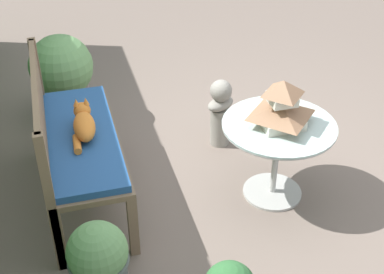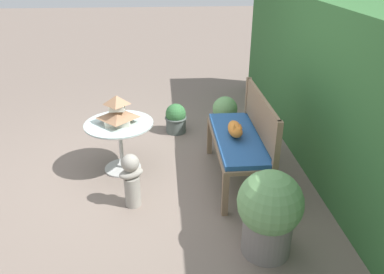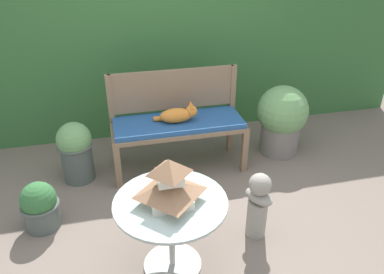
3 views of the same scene
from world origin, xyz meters
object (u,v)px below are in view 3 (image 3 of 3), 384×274
at_px(cat, 178,115).
at_px(potted_plant_table_far, 282,118).
at_px(patio_table, 171,216).
at_px(potted_plant_hedge_corner, 76,150).
at_px(garden_bench, 178,127).
at_px(potted_plant_table_near, 40,206).
at_px(garden_bust, 258,203).
at_px(pagoda_birdhouse, 170,184).

height_order(cat, potted_plant_table_far, potted_plant_table_far).
xyz_separation_m(patio_table, potted_plant_hedge_corner, (-0.70, 1.33, -0.15)).
bearing_deg(patio_table, potted_plant_hedge_corner, 117.65).
height_order(garden_bench, patio_table, patio_table).
bearing_deg(potted_plant_table_near, garden_bench, 25.84).
xyz_separation_m(cat, patio_table, (-0.32, -1.28, -0.15)).
bearing_deg(garden_bust, cat, 173.39).
height_order(garden_bench, potted_plant_table_near, garden_bench).
distance_m(cat, garden_bust, 1.22).
height_order(patio_table, potted_plant_table_near, patio_table).
height_order(pagoda_birdhouse, potted_plant_hedge_corner, pagoda_birdhouse).
relative_size(garden_bench, potted_plant_table_near, 3.13).
xyz_separation_m(cat, potted_plant_table_far, (1.16, 0.08, -0.21)).
xyz_separation_m(garden_bench, patio_table, (-0.32, -1.31, 0.00)).
xyz_separation_m(potted_plant_hedge_corner, potted_plant_table_near, (-0.28, -0.66, -0.12)).
distance_m(cat, potted_plant_table_near, 1.49).
bearing_deg(garden_bench, cat, -95.81).
height_order(garden_bench, potted_plant_hedge_corner, potted_plant_hedge_corner).
xyz_separation_m(potted_plant_table_far, potted_plant_table_near, (-2.47, -0.68, -0.20)).
height_order(garden_bench, cat, cat).
relative_size(cat, potted_plant_table_far, 0.55).
distance_m(garden_bust, potted_plant_table_near, 1.79).
relative_size(pagoda_birdhouse, potted_plant_hedge_corner, 0.59).
xyz_separation_m(garden_bust, potted_plant_table_near, (-1.71, 0.50, -0.10)).
relative_size(potted_plant_hedge_corner, potted_plant_table_near, 1.45).
xyz_separation_m(cat, pagoda_birdhouse, (-0.32, -1.28, 0.12)).
bearing_deg(garden_bench, patio_table, -103.84).
height_order(cat, garden_bust, cat).
relative_size(potted_plant_table_far, potted_plant_hedge_corner, 1.26).
relative_size(garden_bench, potted_plant_table_far, 1.71).
distance_m(potted_plant_table_far, potted_plant_table_near, 2.57).
bearing_deg(garden_bench, pagoda_birdhouse, -103.84).
distance_m(cat, potted_plant_table_far, 1.19).
relative_size(pagoda_birdhouse, potted_plant_table_far, 0.47).
relative_size(potted_plant_table_far, potted_plant_table_near, 1.83).
relative_size(garden_bust, potted_plant_table_near, 1.37).
bearing_deg(potted_plant_table_near, cat, 24.83).
distance_m(patio_table, potted_plant_table_near, 1.22).
bearing_deg(patio_table, potted_plant_table_near, 145.34).
bearing_deg(potted_plant_hedge_corner, pagoda_birdhouse, -62.35).
bearing_deg(patio_table, garden_bench, 76.16).
relative_size(garden_bench, cat, 3.12).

